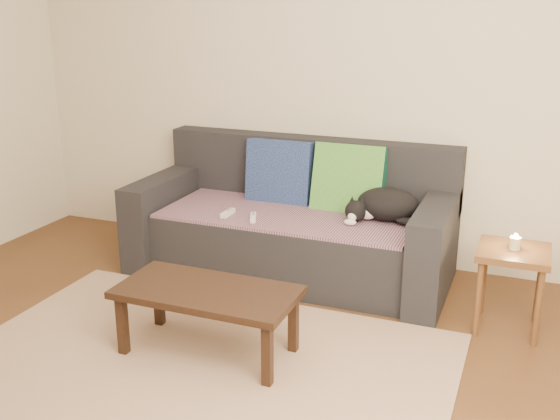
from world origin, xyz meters
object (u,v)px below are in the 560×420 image
(sofa, at_px, (294,228))
(coffee_table, at_px, (207,297))
(cat, at_px, (385,205))
(wii_remote_a, at_px, (228,213))
(wii_remote_b, at_px, (253,218))
(side_table, at_px, (513,264))

(sofa, height_order, coffee_table, sofa)
(cat, bearing_deg, sofa, -178.95)
(wii_remote_a, xyz_separation_m, wii_remote_b, (0.19, -0.02, 0.00))
(sofa, height_order, wii_remote_a, sofa)
(wii_remote_a, xyz_separation_m, coffee_table, (0.34, -0.94, -0.13))
(cat, height_order, side_table, cat)
(wii_remote_b, bearing_deg, wii_remote_a, 60.89)
(sofa, height_order, cat, sofa)
(wii_remote_a, bearing_deg, side_table, -90.62)
(cat, height_order, wii_remote_b, cat)
(sofa, xyz_separation_m, coffee_table, (-0.01, -1.22, 0.01))
(wii_remote_a, bearing_deg, wii_remote_b, -95.46)
(sofa, distance_m, side_table, 1.46)
(side_table, bearing_deg, sofa, 166.28)
(cat, xyz_separation_m, wii_remote_b, (-0.78, -0.31, -0.09))
(sofa, relative_size, cat, 4.38)
(coffee_table, bearing_deg, wii_remote_a, 109.90)
(wii_remote_a, relative_size, wii_remote_b, 1.00)
(sofa, relative_size, coffee_table, 2.27)
(side_table, height_order, coffee_table, side_table)
(cat, xyz_separation_m, coffee_table, (-0.63, -1.22, -0.22))
(wii_remote_b, bearing_deg, coffee_table, 167.03)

